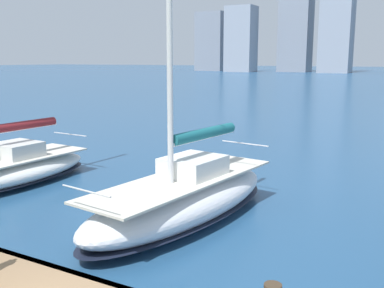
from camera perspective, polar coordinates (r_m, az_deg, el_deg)
name	(u,v)px	position (r m, az deg, el deg)	size (l,w,h in m)	color
sailboat_teal	(184,197)	(13.12, -0.99, -6.73)	(3.40, 8.07, 10.30)	white
sailboat_maroon	(9,168)	(18.27, -22.21, -2.87)	(2.95, 7.09, 11.56)	white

